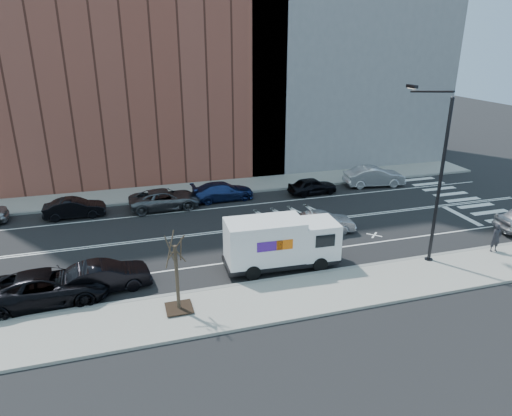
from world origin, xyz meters
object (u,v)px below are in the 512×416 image
fedex_van (281,242)px  pedestrian (496,238)px  far_parked_b (75,208)px  driving_sedan (323,223)px

fedex_van → pedestrian: (12.39, -1.98, -0.48)m
far_parked_b → pedestrian: pedestrian is taller
far_parked_b → driving_sedan: far_parked_b is taller
far_parked_b → pedestrian: size_ratio=2.39×
driving_sedan → fedex_van: bearing=137.3°
fedex_van → driving_sedan: size_ratio=1.54×
far_parked_b → fedex_van: bearing=-134.7°
fedex_van → pedestrian: bearing=-6.6°
fedex_van → pedestrian: 12.56m
fedex_van → far_parked_b: 15.72m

